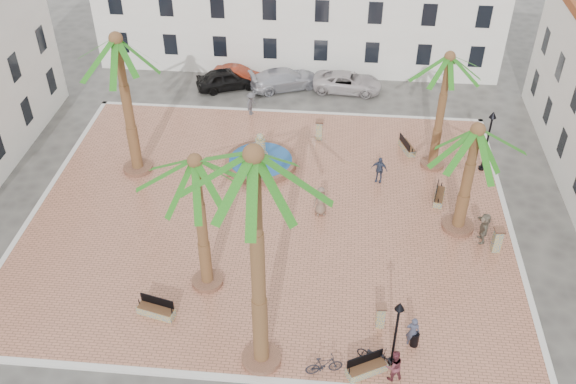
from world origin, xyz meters
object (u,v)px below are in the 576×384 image
at_px(palm_s, 254,180).
at_px(bicycle_b, 324,365).
at_px(lamppost_s, 397,323).
at_px(cyclist_a, 413,332).
at_px(palm_sw, 196,177).
at_px(bicycle_a, 374,355).
at_px(pedestrian_fountain_a, 321,201).
at_px(pedestrian_east, 484,228).
at_px(bollard_se, 381,315).
at_px(pedestrian_north, 251,104).
at_px(bollard_n, 319,130).
at_px(lamppost_e, 490,131).
at_px(car_silver, 285,79).
at_px(pedestrian_fountain_b, 379,169).
at_px(car_white, 347,82).
at_px(palm_ne, 448,70).
at_px(car_black, 227,79).
at_px(bench_se, 366,369).
at_px(fountain, 261,161).
at_px(litter_bin, 415,339).
at_px(car_red, 238,76).
at_px(palm_nw, 119,55).
at_px(bench_s, 156,310).
at_px(bench_e, 439,196).
at_px(bench_ne, 407,147).
at_px(cyclist_b, 394,365).
at_px(palm_e, 475,145).
at_px(bollard_e, 497,240).

height_order(palm_s, bicycle_b, palm_s).
distance_m(lamppost_s, cyclist_a, 2.19).
relative_size(palm_sw, bicycle_a, 4.88).
height_order(pedestrian_fountain_a, pedestrian_east, pedestrian_east).
distance_m(cyclist_a, pedestrian_east, 8.26).
height_order(bollard_se, pedestrian_north, pedestrian_north).
bearing_deg(bollard_n, lamppost_e, -13.93).
xyz_separation_m(palm_sw, car_silver, (1.78, 20.26, -5.76)).
height_order(pedestrian_fountain_b, car_white, pedestrian_fountain_b).
xyz_separation_m(palm_ne, car_black, (-14.07, 8.77, -5.76)).
relative_size(bench_se, bicycle_a, 1.18).
bearing_deg(fountain, litter_bin, -57.12).
xyz_separation_m(cyclist_a, car_red, (-11.29, 23.47, -0.31)).
xyz_separation_m(bollard_se, pedestrian_fountain_a, (-3.07, 7.75, 0.20)).
height_order(lamppost_e, pedestrian_fountain_a, lamppost_e).
xyz_separation_m(bicycle_a, car_black, (-10.34, 23.79, 0.21)).
distance_m(palm_sw, bicycle_a, 10.69).
bearing_deg(lamppost_e, pedestrian_fountain_a, -151.52).
height_order(fountain, pedestrian_east, fountain).
bearing_deg(lamppost_s, lamppost_e, 68.36).
bearing_deg(car_white, pedestrian_fountain_b, -165.31).
height_order(palm_nw, car_silver, palm_nw).
bearing_deg(bench_se, pedestrian_fountain_b, 58.78).
bearing_deg(car_silver, bollard_n, -179.88).
distance_m(bench_se, pedestrian_fountain_a, 10.67).
bearing_deg(litter_bin, bicycle_a, -149.52).
bearing_deg(bench_s, bollard_se, 15.72).
relative_size(bench_e, lamppost_s, 0.47).
relative_size(palm_sw, bollard_n, 5.55).
xyz_separation_m(bench_ne, pedestrian_fountain_a, (-5.05, -6.74, 0.62)).
bearing_deg(bench_e, cyclist_b, 177.92).
xyz_separation_m(palm_e, pedestrian_north, (-12.63, 10.79, -4.49)).
height_order(palm_nw, bench_e, palm_nw).
distance_m(bollard_e, pedestrian_fountain_a, 9.33).
distance_m(palm_s, palm_e, 14.09).
height_order(lamppost_s, bollard_n, lamppost_s).
relative_size(bicycle_b, car_white, 0.33).
xyz_separation_m(bicycle_b, car_red, (-7.56, 25.34, 0.02)).
height_order(fountain, litter_bin, fountain).
height_order(palm_s, lamppost_e, palm_s).
height_order(palm_ne, car_black, palm_ne).
height_order(palm_e, bench_s, palm_e).
height_order(lamppost_s, car_black, lamppost_s).
distance_m(bench_e, pedestrian_north, 14.56).
bearing_deg(pedestrian_fountain_b, fountain, -172.81).
bearing_deg(car_silver, lamppost_s, 173.31).
distance_m(palm_ne, pedestrian_east, 8.91).
bearing_deg(bench_ne, bench_se, 151.66).
distance_m(palm_nw, palm_s, 16.29).
bearing_deg(bollard_e, palm_nw, 165.27).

